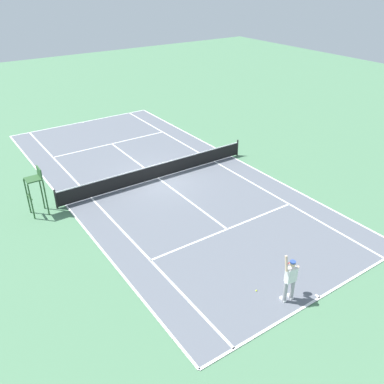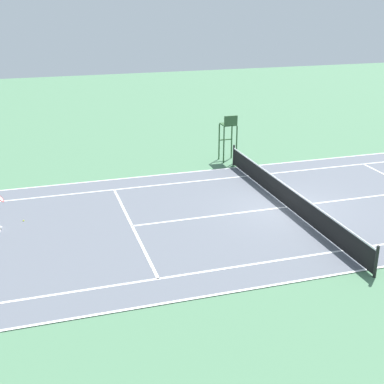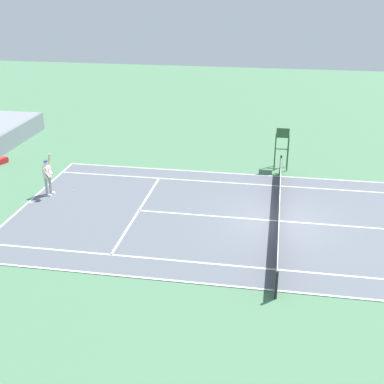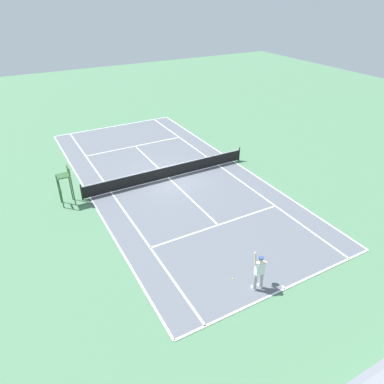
{
  "view_description": "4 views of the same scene",
  "coord_description": "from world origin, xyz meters",
  "views": [
    {
      "loc": [
        10.37,
        18.65,
        10.8
      ],
      "look_at": [
        0.32,
        3.95,
        1.0
      ],
      "focal_mm": 38.35,
      "sensor_mm": 36.0,
      "label": 1
    },
    {
      "loc": [
        -18.04,
        9.63,
        8.21
      ],
      "look_at": [
        0.32,
        3.95,
        1.0
      ],
      "focal_mm": 49.73,
      "sensor_mm": 36.0,
      "label": 2
    },
    {
      "loc": [
        -20.71,
        0.32,
        10.16
      ],
      "look_at": [
        0.32,
        3.95,
        1.0
      ],
      "focal_mm": 47.85,
      "sensor_mm": 36.0,
      "label": 3
    },
    {
      "loc": [
        9.12,
        19.87,
        11.66
      ],
      "look_at": [
        0.32,
        3.95,
        1.0
      ],
      "focal_mm": 33.28,
      "sensor_mm": 36.0,
      "label": 4
    }
  ],
  "objects": [
    {
      "name": "umpire_chair",
      "position": [
        6.75,
        0.0,
        1.56
      ],
      "size": [
        0.77,
        0.77,
        2.44
      ],
      "color": "#2D562D",
      "rests_on": "ground"
    },
    {
      "name": "court",
      "position": [
        0.0,
        0.0,
        0.01
      ],
      "size": [
        11.08,
        23.88,
        0.03
      ],
      "color": "slate",
      "rests_on": "ground"
    },
    {
      "name": "tennis_ball",
      "position": [
        1.7,
        10.29,
        0.03
      ],
      "size": [
        0.07,
        0.07,
        0.07
      ],
      "primitive_type": "sphere",
      "color": "#D1E533",
      "rests_on": "ground"
    },
    {
      "name": "net",
      "position": [
        0.0,
        0.0,
        0.52
      ],
      "size": [
        11.98,
        0.1,
        1.07
      ],
      "color": "black",
      "rests_on": "ground"
    },
    {
      "name": "tennis_player",
      "position": [
        1.06,
        11.27,
        0.99
      ],
      "size": [
        0.8,
        0.62,
        2.08
      ],
      "color": "#9E9EA3",
      "rests_on": "ground"
    },
    {
      "name": "ground_plane",
      "position": [
        0.0,
        0.0,
        0.0
      ],
      "size": [
        80.0,
        80.0,
        0.0
      ],
      "primitive_type": "plane",
      "color": "#4C7A56"
    }
  ]
}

